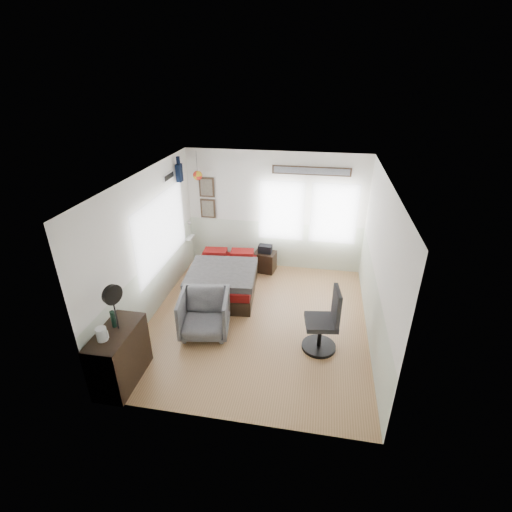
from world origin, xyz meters
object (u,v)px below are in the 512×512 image
object	(u,v)px
nightstand	(265,261)
task_chair	(325,325)
dresser	(120,356)
bed	(224,279)
armchair	(204,314)

from	to	relation	value
nightstand	task_chair	distance (m)	2.87
dresser	task_chair	xyz separation A→B (m)	(2.95, 1.24, 0.02)
bed	nightstand	xyz separation A→B (m)	(0.72, 1.02, -0.05)
armchair	dresser	bearing A→B (deg)	-133.09
bed	nightstand	world-z (taller)	bed
bed	task_chair	xyz separation A→B (m)	(2.09, -1.48, 0.18)
task_chair	armchair	bearing A→B (deg)	169.91
armchair	task_chair	size ratio (longest dim) A/B	0.75
bed	task_chair	size ratio (longest dim) A/B	1.71
dresser	nightstand	distance (m)	4.07
nightstand	task_chair	world-z (taller)	task_chair
armchair	task_chair	world-z (taller)	task_chair
armchair	task_chair	bearing A→B (deg)	-10.93
armchair	nightstand	bearing A→B (deg)	65.00
dresser	nightstand	bearing A→B (deg)	67.21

